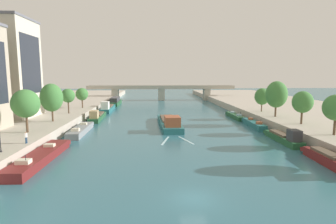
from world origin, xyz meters
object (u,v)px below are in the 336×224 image
at_px(moored_boat_left_second, 81,130).
at_px(bridge_far, 161,91).
at_px(tree_left_second, 26,104).
at_px(tree_right_end_of_row, 262,97).
at_px(tree_left_end_of_row, 52,98).
at_px(tree_right_by_lamp, 336,108).
at_px(moored_boat_right_gap_after, 334,159).
at_px(tree_left_far, 68,96).
at_px(moored_boat_left_downstream, 115,102).
at_px(tree_right_midway, 276,94).
at_px(moored_boat_left_near, 107,108).
at_px(moored_boat_left_far, 97,116).
at_px(tree_right_nearest, 303,102).
at_px(moored_boat_left_gap_after, 40,157).
at_px(moored_boat_right_second, 284,137).
at_px(tree_left_distant, 82,94).
at_px(moored_boat_right_upstream, 235,116).
at_px(moored_boat_right_downstream, 254,124).
at_px(barge_midriver, 169,122).
at_px(person_on_quay, 26,137).

bearing_deg(moored_boat_left_second, bridge_far, 75.11).
xyz_separation_m(tree_left_second, tree_right_end_of_row, (47.98, 22.40, -0.87)).
height_order(tree_left_end_of_row, tree_right_by_lamp, tree_left_end_of_row).
bearing_deg(moored_boat_right_gap_after, tree_left_far, 140.38).
bearing_deg(tree_left_end_of_row, moored_boat_left_downstream, 83.02).
relative_size(tree_right_midway, tree_right_end_of_row, 1.33).
height_order(moored_boat_left_second, moored_boat_left_near, moored_boat_left_near).
height_order(moored_boat_left_far, tree_right_nearest, tree_right_nearest).
relative_size(moored_boat_right_gap_after, tree_left_far, 1.89).
relative_size(moored_boat_left_near, tree_right_midway, 2.10).
relative_size(moored_boat_left_gap_after, tree_right_by_lamp, 2.53).
distance_m(moored_boat_right_gap_after, moored_boat_right_second, 12.56).
relative_size(moored_boat_right_gap_after, bridge_far, 0.17).
bearing_deg(moored_boat_right_second, moored_boat_left_gap_after, -167.47).
xyz_separation_m(moored_boat_right_gap_after, tree_right_midway, (5.08, 27.50, 5.99)).
relative_size(tree_left_end_of_row, tree_right_by_lamp, 1.20).
bearing_deg(moored_boat_right_gap_after, tree_left_distant, 132.22).
bearing_deg(tree_left_distant, tree_left_far, -92.31).
bearing_deg(moored_boat_left_far, bridge_far, 70.81).
distance_m(moored_boat_right_upstream, tree_left_second, 49.41).
distance_m(moored_boat_right_upstream, tree_left_far, 42.51).
distance_m(moored_boat_left_gap_after, moored_boat_right_second, 37.84).
xyz_separation_m(moored_boat_right_downstream, bridge_far, (-18.21, 63.10, 3.56)).
xyz_separation_m(moored_boat_right_downstream, tree_right_by_lamp, (6.23, -17.32, 5.64)).
height_order(moored_boat_left_gap_after, tree_right_midway, tree_right_midway).
bearing_deg(tree_right_midway, moored_boat_right_upstream, 117.04).
bearing_deg(moored_boat_left_second, tree_right_midway, 7.58).
xyz_separation_m(moored_boat_left_far, moored_boat_left_near, (-0.15, 16.75, 0.14)).
bearing_deg(tree_left_second, moored_boat_right_downstream, 16.67).
height_order(tree_left_end_of_row, bridge_far, tree_left_end_of_row).
xyz_separation_m(moored_boat_left_downstream, tree_left_distant, (-5.69, -25.65, 4.64)).
height_order(moored_boat_left_second, tree_left_end_of_row, tree_left_end_of_row).
bearing_deg(moored_boat_right_upstream, tree_right_by_lamp, -77.54).
distance_m(moored_boat_left_downstream, tree_right_end_of_row, 55.50).
distance_m(moored_boat_right_second, tree_right_end_of_row, 24.46).
relative_size(barge_midriver, tree_left_distant, 3.60).
distance_m(moored_boat_left_far, person_on_quay, 31.97).
bearing_deg(bridge_far, person_on_quay, -104.22).
height_order(moored_boat_right_downstream, tree_left_far, tree_left_far).
distance_m(tree_right_nearest, tree_right_end_of_row, 17.55).
relative_size(moored_boat_left_downstream, tree_left_distant, 2.88).
bearing_deg(tree_left_end_of_row, tree_right_end_of_row, 14.02).
height_order(moored_boat_left_near, tree_right_midway, tree_right_midway).
bearing_deg(moored_boat_left_far, moored_boat_left_second, -89.97).
bearing_deg(moored_boat_left_downstream, moored_boat_right_gap_after, -63.17).
relative_size(moored_boat_right_upstream, tree_left_distant, 2.14).
bearing_deg(moored_boat_right_upstream, moored_boat_left_second, -154.95).
bearing_deg(moored_boat_right_upstream, tree_right_nearest, -72.06).
relative_size(barge_midriver, moored_boat_right_upstream, 1.69).
bearing_deg(moored_boat_right_downstream, bridge_far, 106.10).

